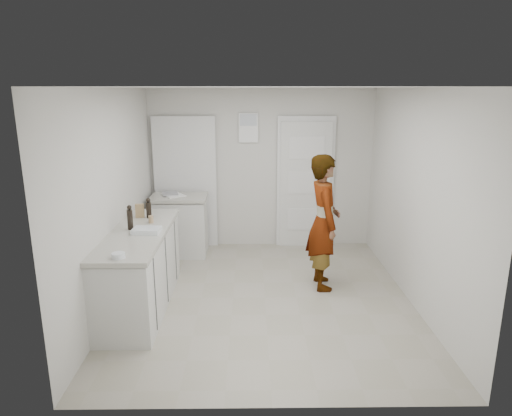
{
  "coord_description": "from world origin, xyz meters",
  "views": [
    {
      "loc": [
        -0.17,
        -5.13,
        2.49
      ],
      "look_at": [
        -0.1,
        0.4,
        1.03
      ],
      "focal_mm": 32.0,
      "sensor_mm": 36.0,
      "label": 1
    }
  ],
  "objects_px": {
    "cake_mix_box": "(140,211)",
    "oil_cruet_b": "(130,218)",
    "baking_dish": "(147,231)",
    "oil_cruet_a": "(149,208)",
    "egg_bowl": "(118,255)",
    "person": "(324,222)",
    "spice_jar": "(151,219)"
  },
  "relations": [
    {
      "from": "person",
      "to": "spice_jar",
      "type": "relative_size",
      "value": 19.37
    },
    {
      "from": "baking_dish",
      "to": "egg_bowl",
      "type": "relative_size",
      "value": 2.44
    },
    {
      "from": "cake_mix_box",
      "to": "baking_dish",
      "type": "distance_m",
      "value": 0.66
    },
    {
      "from": "baking_dish",
      "to": "oil_cruet_a",
      "type": "bearing_deg",
      "value": 99.45
    },
    {
      "from": "baking_dish",
      "to": "egg_bowl",
      "type": "bearing_deg",
      "value": -96.91
    },
    {
      "from": "spice_jar",
      "to": "baking_dish",
      "type": "height_order",
      "value": "spice_jar"
    },
    {
      "from": "cake_mix_box",
      "to": "egg_bowl",
      "type": "height_order",
      "value": "cake_mix_box"
    },
    {
      "from": "baking_dish",
      "to": "egg_bowl",
      "type": "xyz_separation_m",
      "value": [
        -0.1,
        -0.79,
        0.0
      ]
    },
    {
      "from": "oil_cruet_b",
      "to": "baking_dish",
      "type": "height_order",
      "value": "oil_cruet_b"
    },
    {
      "from": "spice_jar",
      "to": "oil_cruet_b",
      "type": "xyz_separation_m",
      "value": [
        -0.18,
        -0.26,
        0.09
      ]
    },
    {
      "from": "cake_mix_box",
      "to": "oil_cruet_b",
      "type": "distance_m",
      "value": 0.51
    },
    {
      "from": "person",
      "to": "oil_cruet_b",
      "type": "bearing_deg",
      "value": 98.26
    },
    {
      "from": "person",
      "to": "baking_dish",
      "type": "distance_m",
      "value": 2.17
    },
    {
      "from": "cake_mix_box",
      "to": "oil_cruet_a",
      "type": "height_order",
      "value": "oil_cruet_a"
    },
    {
      "from": "cake_mix_box",
      "to": "person",
      "type": "bearing_deg",
      "value": -4.84
    },
    {
      "from": "cake_mix_box",
      "to": "oil_cruet_a",
      "type": "relative_size",
      "value": 0.67
    },
    {
      "from": "oil_cruet_a",
      "to": "oil_cruet_b",
      "type": "bearing_deg",
      "value": -102.54
    },
    {
      "from": "cake_mix_box",
      "to": "baking_dish",
      "type": "height_order",
      "value": "cake_mix_box"
    },
    {
      "from": "cake_mix_box",
      "to": "baking_dish",
      "type": "relative_size",
      "value": 0.55
    },
    {
      "from": "spice_jar",
      "to": "cake_mix_box",
      "type": "bearing_deg",
      "value": 127.5
    },
    {
      "from": "person",
      "to": "cake_mix_box",
      "type": "bearing_deg",
      "value": 85.82
    },
    {
      "from": "person",
      "to": "egg_bowl",
      "type": "bearing_deg",
      "value": 118.86
    },
    {
      "from": "cake_mix_box",
      "to": "oil_cruet_a",
      "type": "bearing_deg",
      "value": -14.1
    },
    {
      "from": "person",
      "to": "cake_mix_box",
      "type": "xyz_separation_m",
      "value": [
        -2.3,
        0.02,
        0.15
      ]
    },
    {
      "from": "cake_mix_box",
      "to": "oil_cruet_b",
      "type": "bearing_deg",
      "value": -93.31
    },
    {
      "from": "cake_mix_box",
      "to": "egg_bowl",
      "type": "distance_m",
      "value": 1.42
    },
    {
      "from": "baking_dish",
      "to": "oil_cruet_b",
      "type": "bearing_deg",
      "value": 150.39
    },
    {
      "from": "person",
      "to": "cake_mix_box",
      "type": "distance_m",
      "value": 2.31
    },
    {
      "from": "egg_bowl",
      "to": "cake_mix_box",
      "type": "bearing_deg",
      "value": 94.95
    },
    {
      "from": "cake_mix_box",
      "to": "egg_bowl",
      "type": "bearing_deg",
      "value": -89.44
    },
    {
      "from": "oil_cruet_a",
      "to": "person",
      "type": "bearing_deg",
      "value": 0.06
    },
    {
      "from": "oil_cruet_a",
      "to": "egg_bowl",
      "type": "distance_m",
      "value": 1.39
    }
  ]
}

